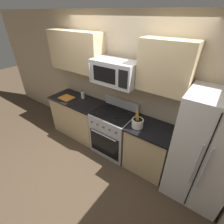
# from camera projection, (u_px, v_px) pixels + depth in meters

# --- Properties ---
(ground_plane) EXTENTS (16.00, 16.00, 0.00)m
(ground_plane) POSITION_uv_depth(u_px,v_px,m) (95.00, 168.00, 3.13)
(ground_plane) COLOR #473828
(wall_back) EXTENTS (8.00, 0.10, 2.60)m
(wall_back) POSITION_uv_depth(u_px,v_px,m) (125.00, 88.00, 3.13)
(wall_back) COLOR tan
(wall_back) RESTS_ON ground
(counter_left) EXTENTS (1.23, 0.62, 0.91)m
(counter_left) POSITION_uv_depth(u_px,v_px,m) (78.00, 117.00, 3.81)
(counter_left) COLOR tan
(counter_left) RESTS_ON ground
(range_oven) EXTENTS (0.76, 0.66, 1.09)m
(range_oven) POSITION_uv_depth(u_px,v_px,m) (114.00, 132.00, 3.31)
(range_oven) COLOR #B2B5BA
(range_oven) RESTS_ON ground
(counter_right) EXTENTS (0.77, 0.62, 0.91)m
(counter_right) POSITION_uv_depth(u_px,v_px,m) (149.00, 148.00, 2.93)
(counter_right) COLOR tan
(counter_right) RESTS_ON ground
(refrigerator) EXTENTS (0.82, 0.73, 1.74)m
(refrigerator) POSITION_uv_depth(u_px,v_px,m) (204.00, 152.00, 2.30)
(refrigerator) COLOR silver
(refrigerator) RESTS_ON ground
(microwave) EXTENTS (0.79, 0.44, 0.39)m
(microwave) POSITION_uv_depth(u_px,v_px,m) (115.00, 72.00, 2.68)
(microwave) COLOR #B2B5BA
(upper_cabinets_left) EXTENTS (1.22, 0.34, 0.73)m
(upper_cabinets_left) POSITION_uv_depth(u_px,v_px,m) (76.00, 51.00, 3.17)
(upper_cabinets_left) COLOR tan
(upper_cabinets_right) EXTENTS (0.76, 0.34, 0.73)m
(upper_cabinets_right) POSITION_uv_depth(u_px,v_px,m) (166.00, 67.00, 2.28)
(upper_cabinets_right) COLOR tan
(utensil_crock) EXTENTS (0.19, 0.19, 0.35)m
(utensil_crock) POSITION_uv_depth(u_px,v_px,m) (138.00, 123.00, 2.69)
(utensil_crock) COLOR white
(utensil_crock) RESTS_ON counter_right
(cutting_board) EXTENTS (0.30, 0.25, 0.02)m
(cutting_board) POSITION_uv_depth(u_px,v_px,m) (66.00, 98.00, 3.62)
(cutting_board) COLOR orange
(cutting_board) RESTS_ON counter_left
(bottle_vinegar) EXTENTS (0.07, 0.07, 0.19)m
(bottle_vinegar) POSITION_uv_depth(u_px,v_px,m) (83.00, 95.00, 3.58)
(bottle_vinegar) COLOR silver
(bottle_vinegar) RESTS_ON counter_left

